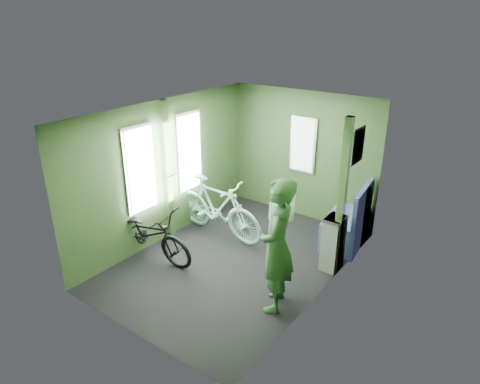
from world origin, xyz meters
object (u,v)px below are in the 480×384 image
object	(u,v)px
waste_box	(333,243)
bicycle_mint	(218,236)
passenger	(277,246)
bench_seat	(347,227)
bicycle_black	(150,257)

from	to	relation	value
waste_box	bicycle_mint	bearing A→B (deg)	-173.34
bicycle_mint	passenger	distance (m)	2.20
passenger	bench_seat	size ratio (longest dim) A/B	1.66
bicycle_mint	passenger	world-z (taller)	passenger
waste_box	bicycle_black	bearing A→B (deg)	-149.81
waste_box	bench_seat	size ratio (longest dim) A/B	0.78
bicycle_mint	bench_seat	world-z (taller)	bench_seat
bicycle_black	bench_seat	world-z (taller)	bench_seat
bicycle_mint	bench_seat	xyz separation A→B (m)	(1.85, 1.02, 0.31)
bicycle_black	bicycle_mint	xyz separation A→B (m)	(0.42, 1.16, 0.00)
passenger	bench_seat	xyz separation A→B (m)	(0.10, 2.02, -0.57)
bicycle_black	bench_seat	size ratio (longest dim) A/B	1.57
bench_seat	bicycle_mint	bearing A→B (deg)	-158.12
bicycle_mint	waste_box	distance (m)	2.02
bicycle_black	waste_box	xyz separation A→B (m)	(2.38, 1.38, 0.42)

